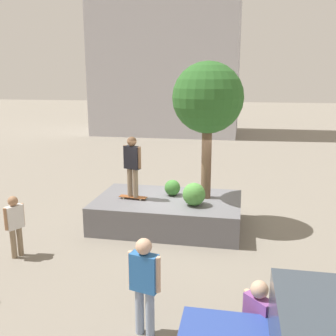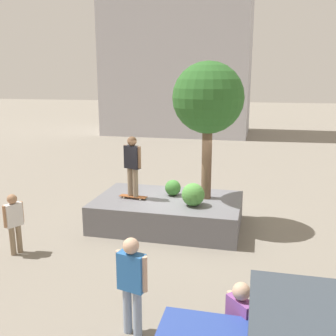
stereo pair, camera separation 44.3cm
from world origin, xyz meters
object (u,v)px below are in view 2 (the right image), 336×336
(plaza_tree, at_px, (208,99))
(passerby_with_bag, at_px, (132,280))
(pedestrian_crossing, at_px, (14,220))
(skateboard, at_px, (133,197))
(bystander_watching, at_px, (240,327))
(skateboarder, at_px, (132,162))
(planter_ledge, at_px, (168,212))

(plaza_tree, distance_m, passerby_with_bag, 5.82)
(plaza_tree, bearing_deg, pedestrian_crossing, 35.30)
(skateboard, height_order, bystander_watching, bystander_watching)
(plaza_tree, bearing_deg, bystander_watching, 102.31)
(skateboarder, bearing_deg, planter_ledge, -167.76)
(bystander_watching, distance_m, pedestrian_crossing, 6.19)
(skateboarder, xyz_separation_m, pedestrian_crossing, (2.18, 2.43, -1.00))
(plaza_tree, relative_size, bystander_watching, 2.46)
(planter_ledge, bearing_deg, skateboarder, 12.24)
(skateboard, bearing_deg, skateboarder, 0.00)
(plaza_tree, bearing_deg, skateboarder, 14.82)
(planter_ledge, xyz_separation_m, passerby_with_bag, (-0.56, 4.85, 0.58))
(planter_ledge, xyz_separation_m, skateboarder, (0.97, 0.21, 1.47))
(skateboarder, bearing_deg, bystander_watching, 121.67)
(plaza_tree, xyz_separation_m, skateboard, (2.01, 0.53, -2.74))
(skateboarder, xyz_separation_m, passerby_with_bag, (-1.53, 4.64, -0.89))
(plaza_tree, relative_size, passerby_with_bag, 2.23)
(skateboarder, relative_size, bystander_watching, 1.11)
(skateboard, bearing_deg, passerby_with_bag, 108.23)
(skateboarder, distance_m, passerby_with_bag, 4.97)
(passerby_with_bag, bearing_deg, pedestrian_crossing, -30.81)
(planter_ledge, distance_m, skateboarder, 1.77)
(skateboard, height_order, pedestrian_crossing, pedestrian_crossing)
(skateboard, height_order, skateboarder, skateboarder)
(plaza_tree, distance_m, pedestrian_crossing, 5.81)
(skateboard, distance_m, bystander_watching, 6.27)
(plaza_tree, relative_size, skateboarder, 2.22)
(plaza_tree, height_order, passerby_with_bag, plaza_tree)
(plaza_tree, xyz_separation_m, skateboarder, (2.01, 0.53, -1.73))
(skateboard, bearing_deg, pedestrian_crossing, 48.18)
(plaza_tree, distance_m, skateboarder, 2.71)
(planter_ledge, height_order, passerby_with_bag, passerby_with_bag)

